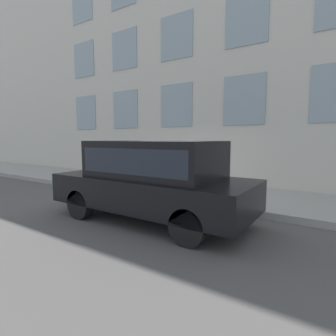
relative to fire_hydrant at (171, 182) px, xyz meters
The scene contains 6 objects.
ground_plane 0.74m from the fire_hydrant, behind, with size 80.00×80.00×0.00m, color #514F4C.
sidewalk 1.16m from the fire_hydrant, ahead, with size 3.18×60.00×0.18m.
building_facade 5.95m from the fire_hydrant, ahead, with size 0.33×40.00×11.55m.
fire_hydrant is the anchor object (origin of this frame).
person 0.78m from the fire_hydrant, 56.44° to the left, with size 0.38×0.25×1.58m.
parked_truck_black_near 2.17m from the fire_hydrant, 158.58° to the right, with size 1.92×4.64×1.82m.
Camera 1 is at (-6.16, -4.35, 1.87)m, focal length 28.00 mm.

